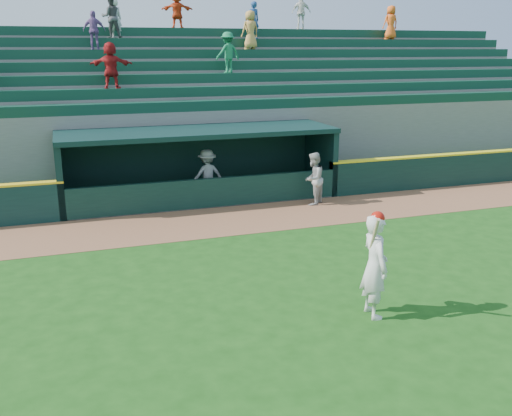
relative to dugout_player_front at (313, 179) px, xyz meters
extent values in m
plane|color=#184411|center=(-3.47, -5.78, -0.89)|extent=(120.00, 120.00, 0.00)
cube|color=brown|center=(-3.47, -0.88, -0.88)|extent=(40.00, 3.00, 0.01)
cube|color=black|center=(8.78, 0.77, -0.29)|extent=(15.50, 0.30, 1.20)
cube|color=yellow|center=(8.78, 0.77, 0.34)|extent=(15.50, 0.32, 0.06)
imported|color=#9F9F9A|center=(0.00, 0.00, 0.00)|extent=(1.09, 1.09, 1.78)
imported|color=#ADADA8|center=(-3.23, 1.77, 0.00)|extent=(1.22, 0.79, 1.78)
cube|color=slate|center=(-3.47, 1.92, -0.87)|extent=(9.00, 2.60, 0.04)
cube|color=black|center=(-8.07, 1.92, 0.26)|extent=(0.20, 2.60, 2.30)
cube|color=black|center=(1.13, 1.92, 0.26)|extent=(0.20, 2.60, 2.30)
cube|color=black|center=(-3.47, 3.22, 0.26)|extent=(9.40, 0.20, 2.30)
cube|color=black|center=(-3.47, 1.92, 1.49)|extent=(9.40, 2.80, 0.16)
cube|color=black|center=(-3.47, 0.70, -0.39)|extent=(9.00, 0.16, 1.00)
cube|color=brown|center=(-3.47, 2.72, -0.64)|extent=(8.40, 0.45, 0.10)
cube|color=slate|center=(-3.47, 3.75, 0.57)|extent=(34.00, 0.85, 2.91)
cube|color=#0F3828|center=(-3.47, 3.63, 2.20)|extent=(34.00, 0.60, 0.36)
cube|color=slate|center=(-3.47, 4.60, 0.79)|extent=(34.00, 0.85, 3.36)
cube|color=#0F3828|center=(-3.47, 4.48, 2.65)|extent=(34.00, 0.60, 0.36)
cube|color=slate|center=(-3.47, 5.45, 1.02)|extent=(34.00, 0.85, 3.81)
cube|color=#0F3828|center=(-3.47, 5.33, 3.10)|extent=(34.00, 0.60, 0.36)
cube|color=slate|center=(-3.47, 6.30, 1.24)|extent=(34.00, 0.85, 4.26)
cube|color=#0F3828|center=(-3.47, 6.18, 3.55)|extent=(34.00, 0.60, 0.36)
cube|color=slate|center=(-3.47, 7.15, 1.47)|extent=(34.00, 0.85, 4.71)
cube|color=#0F3828|center=(-3.47, 7.03, 4.00)|extent=(34.00, 0.60, 0.36)
cube|color=slate|center=(-3.47, 8.00, 1.69)|extent=(34.00, 0.85, 5.16)
cube|color=#0F3828|center=(-3.47, 7.88, 4.45)|extent=(34.00, 0.60, 0.36)
cube|color=slate|center=(-3.47, 8.85, 1.92)|extent=(34.00, 0.85, 5.61)
cube|color=#0F3828|center=(-3.47, 8.73, 4.90)|extent=(34.00, 0.60, 0.36)
cube|color=slate|center=(-3.47, 9.42, 1.92)|extent=(34.50, 0.30, 5.61)
imported|color=#F35C1B|center=(7.46, 7.90, 5.41)|extent=(0.78, 0.52, 1.56)
imported|color=silver|center=(3.17, 8.75, 5.84)|extent=(0.95, 0.53, 1.52)
imported|color=maroon|center=(-6.01, 4.50, 3.64)|extent=(1.57, 0.77, 1.63)
imported|color=navy|center=(0.52, 7.90, 5.42)|extent=(0.62, 0.46, 1.57)
imported|color=#494949|center=(-5.57, 7.90, 5.45)|extent=(0.84, 0.68, 1.63)
imported|color=#187043|center=(-1.39, 5.35, 4.07)|extent=(1.13, 0.81, 1.57)
imported|color=#C18F44|center=(0.10, 7.05, 4.98)|extent=(0.86, 0.65, 1.60)
imported|color=#7A538F|center=(-6.34, 7.05, 4.91)|extent=(0.90, 0.50, 1.46)
imported|color=red|center=(-2.68, 8.75, 5.82)|extent=(1.42, 0.70, 1.47)
imported|color=silver|center=(-5.43, 7.90, 5.39)|extent=(0.61, 0.46, 1.52)
imported|color=silver|center=(-2.33, -8.01, 0.16)|extent=(0.55, 0.79, 2.09)
sphere|color=#AF1409|center=(-2.33, -8.01, 1.13)|extent=(0.27, 0.27, 0.27)
cylinder|color=tan|center=(-2.51, -8.23, 0.90)|extent=(0.22, 0.51, 0.76)
camera|label=1|loc=(-7.88, -17.09, 4.26)|focal=40.00mm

